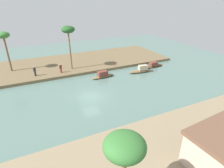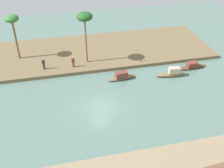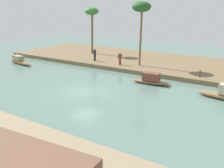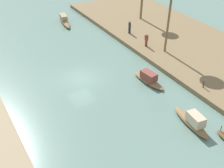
{
  "view_description": "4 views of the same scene",
  "coord_description": "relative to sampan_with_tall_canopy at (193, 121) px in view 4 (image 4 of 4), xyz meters",
  "views": [
    {
      "loc": [
        7.05,
        22.26,
        13.12
      ],
      "look_at": [
        -4.15,
        -1.59,
        0.54
      ],
      "focal_mm": 29.39,
      "sensor_mm": 36.0,
      "label": 1
    },
    {
      "loc": [
        4.52,
        26.52,
        21.65
      ],
      "look_at": [
        -2.43,
        -3.73,
        0.76
      ],
      "focal_mm": 43.56,
      "sensor_mm": 36.0,
      "label": 2
    },
    {
      "loc": [
        -15.61,
        19.33,
        8.21
      ],
      "look_at": [
        -2.24,
        -1.27,
        0.8
      ],
      "focal_mm": 42.64,
      "sensor_mm": 36.0,
      "label": 3
    },
    {
      "loc": [
        -26.17,
        11.26,
        17.34
      ],
      "look_at": [
        -3.64,
        -1.77,
        0.74
      ],
      "focal_mm": 49.86,
      "sensor_mm": 36.0,
      "label": 4
    }
  ],
  "objects": [
    {
      "name": "river_water",
      "position": [
        11.85,
        4.92,
        -0.52
      ],
      "size": [
        73.73,
        73.73,
        0.0
      ],
      "primitive_type": "plane",
      "color": "slate",
      "rests_on": "ground"
    },
    {
      "name": "riverbank_left",
      "position": [
        11.85,
        -10.15,
        -0.27
      ],
      "size": [
        43.6,
        13.47,
        0.51
      ],
      "primitive_type": "cube",
      "color": "brown",
      "rests_on": "ground"
    },
    {
      "name": "sampan_with_tall_canopy",
      "position": [
        0.0,
        0.0,
        0.0
      ],
      "size": [
        4.67,
        1.47,
        1.42
      ],
      "rotation": [
        0.0,
        0.0,
        -0.11
      ],
      "color": "brown",
      "rests_on": "river_water"
    },
    {
      "name": "sampan_midstream",
      "position": [
        27.51,
        0.22,
        -0.1
      ],
      "size": [
        5.44,
        1.78,
        1.15
      ],
      "rotation": [
        0.0,
        0.0,
        -0.16
      ],
      "color": "brown",
      "rests_on": "river_water"
    },
    {
      "name": "sampan_open_hull",
      "position": [
        7.55,
        -0.89,
        -0.06
      ],
      "size": [
        4.37,
        1.5,
        1.21
      ],
      "rotation": [
        0.0,
        0.0,
        0.11
      ],
      "color": "brown",
      "rests_on": "river_water"
    },
    {
      "name": "person_on_near_bank",
      "position": [
        14.05,
        -5.14,
        0.75
      ],
      "size": [
        0.46,
        0.34,
        1.64
      ],
      "rotation": [
        0.0,
        0.0,
        3.12
      ],
      "color": "brown",
      "rests_on": "riverbank_left"
    },
    {
      "name": "person_by_mooring",
      "position": [
        18.44,
        -5.5,
        0.79
      ],
      "size": [
        0.43,
        0.37,
        1.74
      ],
      "rotation": [
        0.0,
        0.0,
        2.91
      ],
      "color": "#232328",
      "rests_on": "riverbank_left"
    },
    {
      "name": "mooring_post",
      "position": [
        3.47,
        -4.55,
        0.4
      ],
      "size": [
        0.14,
        0.14,
        0.82
      ],
      "primitive_type": "cylinder",
      "color": "#4C3823",
      "rests_on": "riverbank_left"
    }
  ]
}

